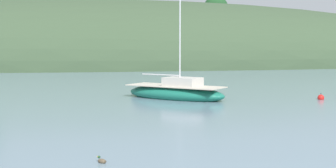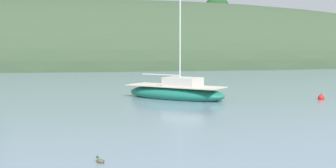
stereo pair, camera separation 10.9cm
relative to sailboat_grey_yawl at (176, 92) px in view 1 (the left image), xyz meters
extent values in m
ellipsoid|color=#384C33|center=(-0.95, 50.13, -0.44)|extent=(150.00, 36.00, 22.78)
ellipsoid|color=#1E4723|center=(18.22, 52.70, 10.16)|extent=(4.54, 4.13, 4.13)
ellipsoid|color=#196B56|center=(-0.04, 0.04, -0.11)|extent=(7.18, 6.92, 1.19)
cube|color=beige|center=(-0.04, 0.04, 0.42)|extent=(6.60, 6.37, 0.06)
cube|color=beige|center=(0.40, -0.37, 0.73)|extent=(2.87, 2.83, 0.62)
cylinder|color=silver|center=(0.23, -0.22, 4.77)|extent=(0.09, 0.09, 8.69)
cylinder|color=silver|center=(-0.91, 0.85, 1.16)|extent=(2.34, 2.18, 0.07)
sphere|color=red|center=(9.53, -2.34, -0.32)|extent=(0.44, 0.44, 0.44)
cylinder|color=black|center=(9.53, -2.34, -0.05)|extent=(0.04, 0.04, 0.10)
ellipsoid|color=brown|center=(-5.75, -16.67, -0.40)|extent=(0.35, 0.38, 0.16)
sphere|color=#1E4723|center=(-5.83, -16.55, -0.28)|extent=(0.09, 0.09, 0.09)
cone|color=gold|center=(-5.87, -16.50, -0.29)|extent=(0.06, 0.06, 0.04)
cone|color=brown|center=(-5.66, -16.79, -0.36)|extent=(0.10, 0.10, 0.08)
camera|label=1|loc=(-6.32, -31.15, 3.26)|focal=49.74mm
camera|label=2|loc=(-6.21, -31.17, 3.26)|focal=49.74mm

